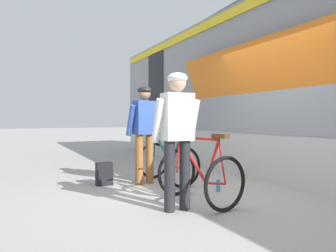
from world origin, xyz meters
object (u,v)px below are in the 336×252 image
at_px(backpack_on_platform, 104,174).
at_px(cyclist_near_in_white, 177,128).
at_px(cyclist_far_in_blue, 144,126).
at_px(bicycle_far_teal, 168,161).
at_px(bicycle_near_red, 199,174).
at_px(water_bottle_near_the_bikes, 218,185).

bearing_deg(backpack_on_platform, cyclist_near_in_white, -75.74).
height_order(cyclist_far_in_blue, backpack_on_platform, cyclist_far_in_blue).
bearing_deg(cyclist_far_in_blue, bicycle_far_teal, -16.84).
bearing_deg(cyclist_far_in_blue, bicycle_near_red, -83.08).
bearing_deg(bicycle_near_red, water_bottle_near_the_bikes, 33.67).
relative_size(bicycle_far_teal, backpack_on_platform, 2.83).
bearing_deg(cyclist_near_in_white, bicycle_far_teal, 66.90).
bearing_deg(cyclist_near_in_white, backpack_on_platform, 102.38).
distance_m(cyclist_far_in_blue, bicycle_far_teal, 0.78).
bearing_deg(backpack_on_platform, water_bottle_near_the_bikes, -39.55).
bearing_deg(backpack_on_platform, cyclist_far_in_blue, -16.97).
xyz_separation_m(bicycle_near_red, water_bottle_near_the_bikes, (0.64, 0.43, -0.30)).
height_order(cyclist_near_in_white, backpack_on_platform, cyclist_near_in_white).
relative_size(bicycle_far_teal, water_bottle_near_the_bikes, 5.74).
bearing_deg(water_bottle_near_the_bikes, bicycle_far_teal, 113.18).
bearing_deg(cyclist_near_in_white, bicycle_near_red, 20.35).
distance_m(bicycle_far_teal, backpack_on_platform, 1.16).
xyz_separation_m(cyclist_far_in_blue, backpack_on_platform, (-0.68, 0.23, -0.85)).
bearing_deg(water_bottle_near_the_bikes, cyclist_far_in_blue, 127.02).
bearing_deg(bicycle_far_teal, backpack_on_platform, 161.90).
bearing_deg(backpack_on_platform, bicycle_near_red, -61.95).
bearing_deg(cyclist_far_in_blue, water_bottle_near_the_bikes, -52.98).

